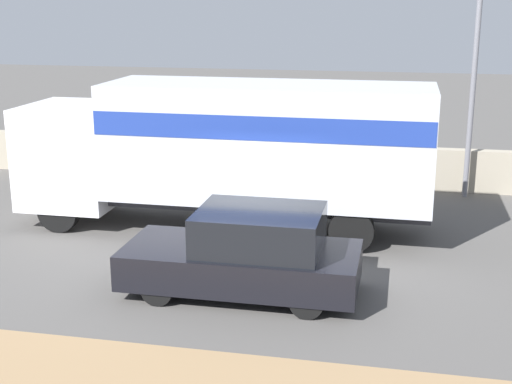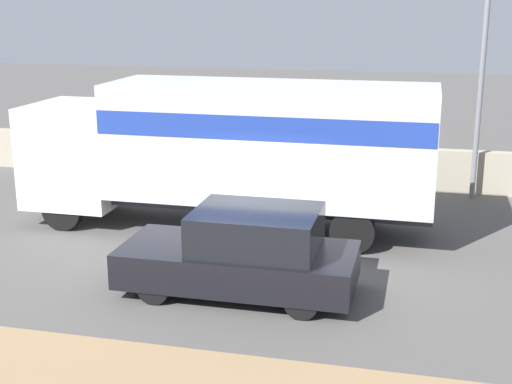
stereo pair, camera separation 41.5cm
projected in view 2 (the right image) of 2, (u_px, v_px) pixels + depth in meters
The scene contains 5 objects.
ground_plane at pixel (245, 278), 13.34m from camera, with size 80.00×80.00×0.00m, color #514F4C.
stone_wall_backdrop at pixel (309, 164), 20.00m from camera, with size 60.00×0.35×1.15m.
street_lamp at pixel (483, 60), 17.76m from camera, with size 0.56×0.28×6.08m.
box_truck at pixel (234, 144), 15.70m from camera, with size 9.14×2.32×3.29m.
car_hatchback at pixel (244, 253), 12.46m from camera, with size 4.12×1.84×1.54m.
Camera 2 is at (3.13, -12.06, 5.05)m, focal length 50.00 mm.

